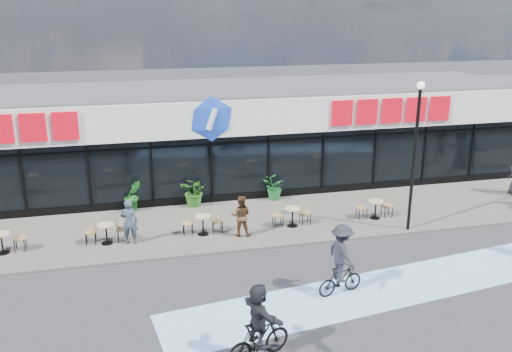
# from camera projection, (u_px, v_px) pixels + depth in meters

# --- Properties ---
(ground) EXTENTS (120.00, 120.00, 0.00)m
(ground) POSITION_uv_depth(u_px,v_px,m) (248.00, 280.00, 16.96)
(ground) COLOR #28282B
(ground) RESTS_ON ground
(sidewalk) EXTENTS (44.00, 5.00, 0.10)m
(sidewalk) POSITION_uv_depth(u_px,v_px,m) (223.00, 224.00, 21.12)
(sidewalk) COLOR #524F49
(sidewalk) RESTS_ON ground
(bike_lane) EXTENTS (14.17, 4.13, 0.01)m
(bike_lane) POSITION_uv_depth(u_px,v_px,m) (387.00, 288.00, 16.46)
(bike_lane) COLOR #80B7F1
(bike_lane) RESTS_ON ground
(building) EXTENTS (30.60, 6.57, 4.75)m
(building) POSITION_uv_depth(u_px,v_px,m) (202.00, 136.00, 25.47)
(building) COLOR black
(building) RESTS_ON ground
(lamp_post) EXTENTS (0.28, 0.28, 5.59)m
(lamp_post) POSITION_uv_depth(u_px,v_px,m) (415.00, 145.00, 19.57)
(lamp_post) COLOR black
(lamp_post) RESTS_ON sidewalk
(bistro_set_1) EXTENTS (1.54, 0.62, 0.90)m
(bistro_set_1) POSITION_uv_depth(u_px,v_px,m) (2.00, 240.00, 18.51)
(bistro_set_1) COLOR tan
(bistro_set_1) RESTS_ON sidewalk
(bistro_set_2) EXTENTS (1.54, 0.62, 0.90)m
(bistro_set_2) POSITION_uv_depth(u_px,v_px,m) (106.00, 231.00, 19.27)
(bistro_set_2) COLOR tan
(bistro_set_2) RESTS_ON sidewalk
(bistro_set_3) EXTENTS (1.54, 0.62, 0.90)m
(bistro_set_3) POSITION_uv_depth(u_px,v_px,m) (203.00, 222.00, 20.04)
(bistro_set_3) COLOR tan
(bistro_set_3) RESTS_ON sidewalk
(bistro_set_4) EXTENTS (1.54, 0.62, 0.90)m
(bistro_set_4) POSITION_uv_depth(u_px,v_px,m) (292.00, 214.00, 20.80)
(bistro_set_4) COLOR tan
(bistro_set_4) RESTS_ON sidewalk
(bistro_set_5) EXTENTS (1.54, 0.62, 0.90)m
(bistro_set_5) POSITION_uv_depth(u_px,v_px,m) (375.00, 207.00, 21.56)
(bistro_set_5) COLOR tan
(bistro_set_5) RESTS_ON sidewalk
(potted_plant_left) EXTENTS (0.86, 0.77, 1.31)m
(potted_plant_left) POSITION_uv_depth(u_px,v_px,m) (133.00, 195.00, 22.24)
(potted_plant_left) COLOR #18551A
(potted_plant_left) RESTS_ON sidewalk
(potted_plant_mid) EXTENTS (1.50, 1.48, 1.26)m
(potted_plant_mid) POSITION_uv_depth(u_px,v_px,m) (195.00, 192.00, 22.77)
(potted_plant_mid) COLOR #29611B
(potted_plant_mid) RESTS_ON sidewalk
(potted_plant_right) EXTENTS (1.17, 1.10, 1.05)m
(potted_plant_right) POSITION_uv_depth(u_px,v_px,m) (273.00, 188.00, 23.56)
(potted_plant_right) COLOR #1E6B2C
(potted_plant_right) RESTS_ON sidewalk
(patron_left) EXTENTS (0.66, 0.48, 1.65)m
(patron_left) POSITION_uv_depth(u_px,v_px,m) (129.00, 222.00, 19.10)
(patron_left) COLOR #303F4A
(patron_left) RESTS_ON sidewalk
(patron_right) EXTENTS (0.89, 0.78, 1.55)m
(patron_right) POSITION_uv_depth(u_px,v_px,m) (241.00, 216.00, 19.78)
(patron_right) COLOR #452C18
(patron_right) RESTS_ON sidewalk
(cyclist_a) EXTENTS (1.55, 1.26, 2.22)m
(cyclist_a) POSITION_uv_depth(u_px,v_px,m) (341.00, 261.00, 15.84)
(cyclist_a) COLOR black
(cyclist_a) RESTS_ON ground
(cyclist_c) EXTENTS (1.86, 1.54, 2.04)m
(cyclist_c) POSITION_uv_depth(u_px,v_px,m) (258.00, 327.00, 12.88)
(cyclist_c) COLOR black
(cyclist_c) RESTS_ON ground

